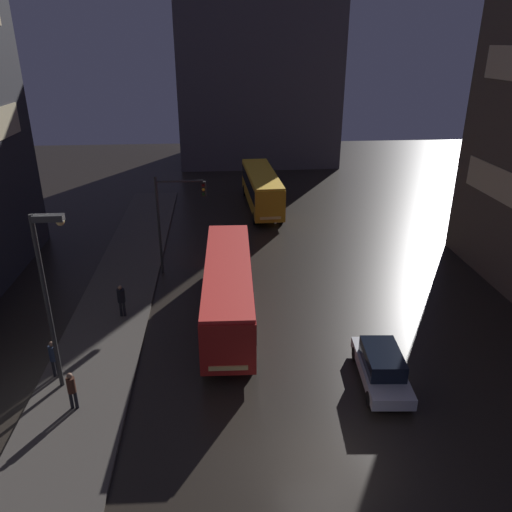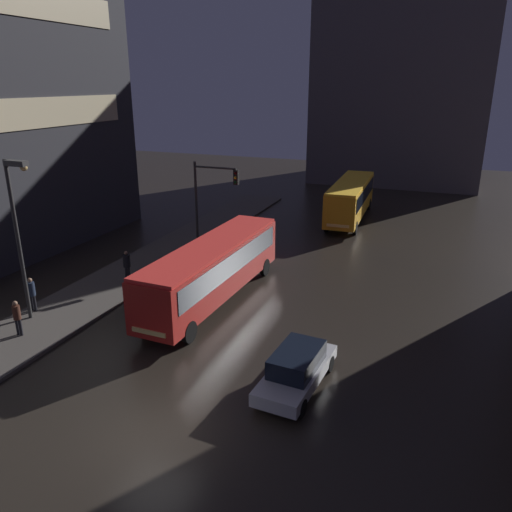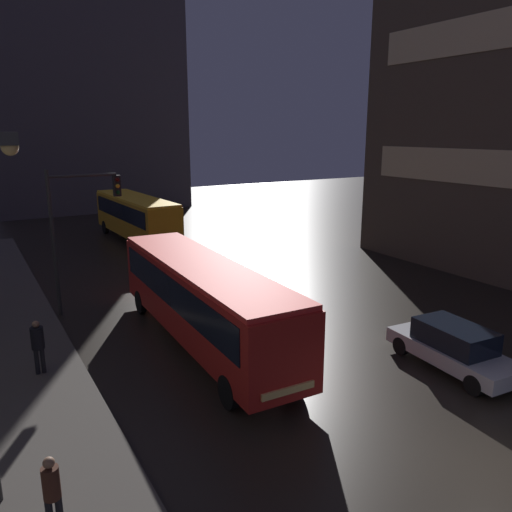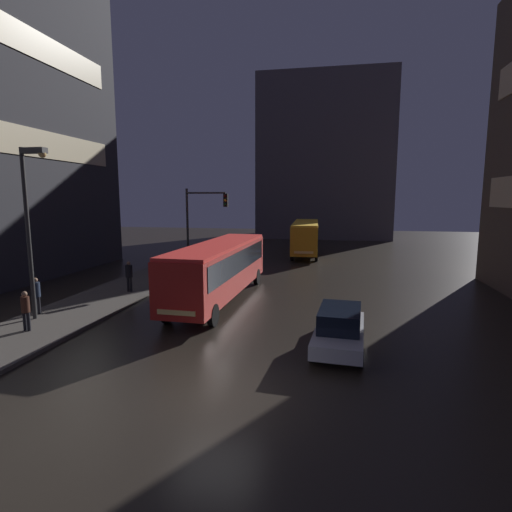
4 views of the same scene
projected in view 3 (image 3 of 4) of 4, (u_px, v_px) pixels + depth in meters
name	position (u px, v px, depth m)	size (l,w,h in m)	color
ground_plane	(506.00, 481.00, 11.29)	(120.00, 120.00, 0.00)	black
sidewalk_left	(20.00, 389.00, 15.17)	(4.00, 48.00, 0.15)	#47423D
building_far_backdrop	(82.00, 99.00, 50.36)	(18.07, 12.00, 21.74)	#423D47
bus_near	(202.00, 295.00, 18.04)	(2.76, 11.71, 3.13)	#AD1E19
bus_far	(136.00, 214.00, 35.27)	(2.79, 11.08, 3.21)	orange
car_taxi	(453.00, 347.00, 16.47)	(2.08, 4.65, 1.53)	#B7B7BC
pedestrian_near	(52.00, 490.00, 9.42)	(0.36, 0.36, 1.66)	black
pedestrian_far	(38.00, 342.00, 15.74)	(0.51, 0.51, 1.78)	black
traffic_light_main	(77.00, 217.00, 20.95)	(3.02, 0.35, 6.20)	#2D2D2D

